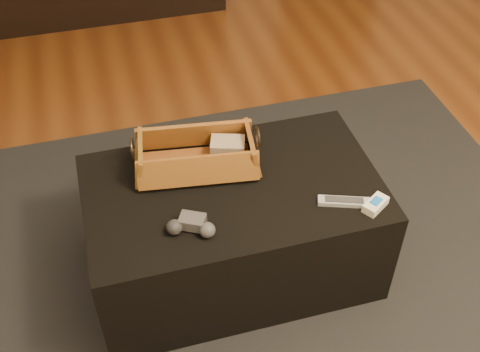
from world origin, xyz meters
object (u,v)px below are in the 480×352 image
object	(u,v)px
tv_remote	(191,165)
cream_gadget	(376,204)
ottoman	(233,228)
silver_remote	(344,201)
wicker_basket	(196,156)
game_controller	(191,226)

from	to	relation	value
tv_remote	cream_gadget	world-z (taller)	tv_remote
ottoman	silver_remote	world-z (taller)	silver_remote
wicker_basket	ottoman	bearing A→B (deg)	-53.19
ottoman	game_controller	distance (m)	0.33
game_controller	silver_remote	bearing A→B (deg)	-1.55
silver_remote	game_controller	bearing A→B (deg)	178.45
ottoman	game_controller	xyz separation A→B (m)	(-0.17, -0.16, 0.23)
ottoman	tv_remote	distance (m)	0.29
game_controller	cream_gadget	bearing A→B (deg)	-5.64
game_controller	silver_remote	world-z (taller)	game_controller
ottoman	cream_gadget	world-z (taller)	cream_gadget
cream_gadget	ottoman	bearing A→B (deg)	152.29
tv_remote	game_controller	world-z (taller)	game_controller
tv_remote	ottoman	bearing A→B (deg)	-42.25
ottoman	silver_remote	bearing A→B (deg)	-28.03
tv_remote	game_controller	xyz separation A→B (m)	(-0.06, -0.27, -0.00)
ottoman	wicker_basket	bearing A→B (deg)	126.81
wicker_basket	silver_remote	bearing A→B (deg)	-35.44
wicker_basket	game_controller	world-z (taller)	wicker_basket
cream_gadget	game_controller	bearing A→B (deg)	174.36
game_controller	tv_remote	bearing A→B (deg)	78.21
ottoman	silver_remote	size ratio (longest dim) A/B	5.83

